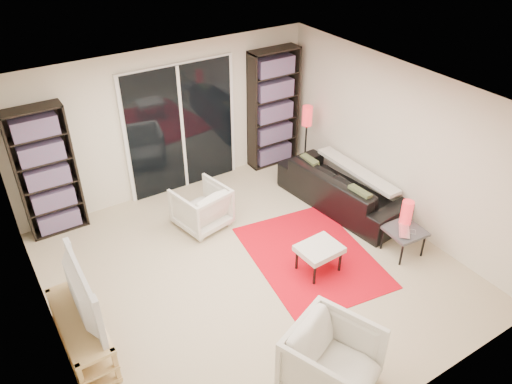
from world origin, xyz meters
The scene contains 20 objects.
floor centered at (0.00, 0.00, 0.00)m, with size 5.00×5.00×0.00m, color beige.
wall_back centered at (0.00, 2.50, 1.20)m, with size 5.00×0.02×2.40m, color beige.
wall_front centered at (0.00, -2.50, 1.20)m, with size 5.00×0.02×2.40m, color beige.
wall_left centered at (-2.50, 0.00, 1.20)m, with size 0.02×5.00×2.40m, color beige.
wall_right centered at (2.50, 0.00, 1.20)m, with size 0.02×5.00×2.40m, color beige.
ceiling centered at (0.00, 0.00, 2.40)m, with size 5.00×5.00×0.02m, color white.
sliding_door centered at (0.20, 2.46, 1.05)m, with size 1.92×0.08×2.16m.
bookshelf_left centered at (-1.95, 2.33, 0.98)m, with size 0.80×0.30×1.95m.
bookshelf_right centered at (1.90, 2.33, 1.05)m, with size 0.90×0.30×2.10m.
tv_stand centered at (-2.29, -0.13, 0.26)m, with size 0.41×1.29×0.50m.
tv centered at (-2.27, -0.13, 0.83)m, with size 1.14×0.15×0.66m, color black.
rug centered at (0.84, -0.22, 0.01)m, with size 1.54×2.08×0.01m, color red.
sofa centered at (2.03, 0.55, 0.32)m, with size 2.18×0.85×0.64m, color black.
armchair_back centered at (-0.10, 1.26, 0.33)m, with size 0.70×0.72×0.66m, color silver.
armchair_front centered at (-0.28, -1.97, 0.39)m, with size 0.82×0.85×0.77m, color silver.
ottoman centered at (0.74, -0.48, 0.34)m, with size 0.58×0.48×0.40m.
side_table centered at (1.97, -0.82, 0.36)m, with size 0.52×0.52×0.40m.
laptop centered at (1.95, -0.88, 0.41)m, with size 0.34×0.22×0.03m, color silver.
table_lamp centered at (2.07, -0.71, 0.58)m, with size 0.16×0.16×0.36m, color red.
floor_lamp centered at (2.17, 1.72, 0.94)m, with size 0.19×0.19×1.25m.
Camera 1 is at (-2.69, -4.33, 4.55)m, focal length 35.00 mm.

